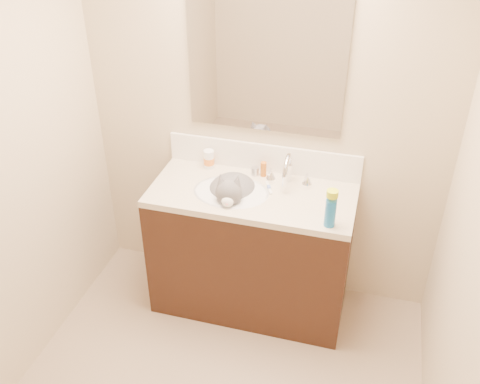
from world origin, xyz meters
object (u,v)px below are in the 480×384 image
Objects in this scene: basin at (231,202)px; amber_bottle at (263,169)px; pill_bottle at (209,159)px; silver_jar at (255,171)px; vanity_cabinet at (251,252)px; cat at (232,193)px; spray_can at (330,213)px; faucet at (288,172)px.

basin is 0.29m from amber_bottle.
basin is 0.34m from pill_bottle.
pill_bottle is 0.30m from silver_jar.
silver_jar is (-0.03, 0.19, 0.48)m from vanity_cabinet.
amber_bottle is at bearing 45.67° from cat.
pill_bottle is 1.28× the size of amber_bottle.
spray_can is at bearing -41.70° from amber_bottle.
cat reaches higher than pill_bottle.
silver_jar is 0.65m from spray_can.
amber_bottle reaches higher than vanity_cabinet.
amber_bottle is at bearing 84.54° from vanity_cabinet.
faucet is at bearing 130.47° from spray_can.
basin is at bearing -165.96° from vanity_cabinet.
pill_bottle is at bearing 148.26° from vanity_cabinet.
spray_can is (0.81, -0.41, 0.02)m from pill_bottle.
cat is 0.31m from pill_bottle.
faucet reaches higher than vanity_cabinet.
faucet is 3.04× the size of amber_bottle.
vanity_cabinet is at bearing -142.71° from faucet.
pill_bottle is at bearing 172.40° from faucet.
faucet reaches higher than cat.
spray_can is (0.51, -0.40, 0.05)m from silver_jar.
cat is at bearing -44.76° from pill_bottle.
silver_jar is at bearing 99.68° from vanity_cabinet.
faucet is 5.29× the size of silver_jar.
cat reaches higher than amber_bottle.
spray_can is at bearing -16.70° from basin.
pill_bottle reaches higher than silver_jar.
cat is 0.26m from amber_bottle.
faucet is at bearing -20.64° from amber_bottle.
pill_bottle is 0.74× the size of spray_can.
basin is at bearing -121.38° from amber_bottle.
faucet is at bearing 29.12° from basin.
amber_bottle is at bearing 4.36° from silver_jar.
faucet reaches higher than spray_can.
basin is 2.82× the size of spray_can.
basin is at bearing -94.26° from cat.
basin is 8.50× the size of silver_jar.
pill_bottle is (-0.33, 0.21, 0.51)m from vanity_cabinet.
faucet is 0.45m from spray_can.
basin is at bearing -111.23° from silver_jar.
pill_bottle reaches higher than amber_bottle.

